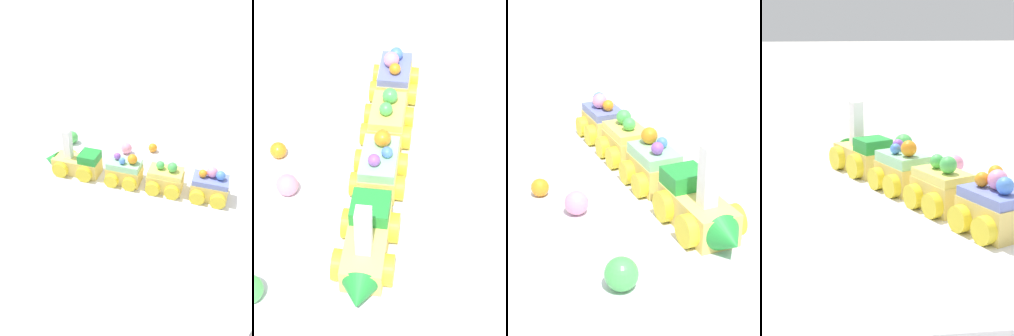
# 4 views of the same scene
# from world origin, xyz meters

# --- Properties ---
(ground_plane) EXTENTS (10.00, 10.00, 0.00)m
(ground_plane) POSITION_xyz_m (0.00, 0.00, 0.00)
(ground_plane) COLOR beige
(display_board) EXTENTS (0.67, 0.37, 0.01)m
(display_board) POSITION_xyz_m (0.00, 0.00, 0.01)
(display_board) COLOR white
(display_board) RESTS_ON ground_plane
(cake_train_locomotive) EXTENTS (0.14, 0.10, 0.10)m
(cake_train_locomotive) POSITION_xyz_m (0.13, 0.04, 0.04)
(cake_train_locomotive) COLOR #EACC66
(cake_train_locomotive) RESTS_ON display_board
(cake_car_mint) EXTENTS (0.09, 0.09, 0.07)m
(cake_car_mint) POSITION_xyz_m (0.02, -0.01, 0.04)
(cake_car_mint) COLOR #EACC66
(cake_car_mint) RESTS_ON display_board
(cake_car_lemon) EXTENTS (0.09, 0.09, 0.07)m
(cake_car_lemon) POSITION_xyz_m (-0.06, -0.05, 0.04)
(cake_car_lemon) COLOR #EACC66
(cake_car_lemon) RESTS_ON display_board
(cake_car_blueberry) EXTENTS (0.09, 0.09, 0.07)m
(cake_car_blueberry) POSITION_xyz_m (-0.15, -0.08, 0.04)
(cake_car_blueberry) COLOR #EACC66
(cake_car_blueberry) RESTS_ON display_board
(gumball_green) EXTENTS (0.03, 0.03, 0.03)m
(gumball_green) POSITION_xyz_m (0.23, -0.04, 0.03)
(gumball_green) COLOR #4CBC56
(gumball_green) RESTS_ON display_board
(gumball_pink) EXTENTS (0.03, 0.03, 0.03)m
(gumball_pink) POSITION_xyz_m (0.09, -0.10, 0.03)
(gumball_pink) COLOR pink
(gumball_pink) RESTS_ON display_board
(gumball_orange) EXTENTS (0.02, 0.02, 0.02)m
(gumball_orange) POSITION_xyz_m (0.05, -0.15, 0.02)
(gumball_orange) COLOR orange
(gumball_orange) RESTS_ON display_board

